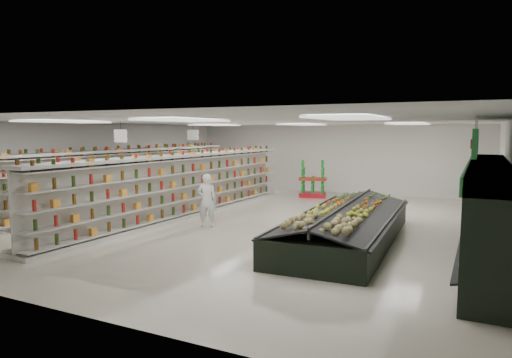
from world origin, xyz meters
The scene contains 16 objects.
floor centered at (0.00, 0.00, 0.00)m, with size 16.00×16.00×0.00m, color beige.
ceiling centered at (0.00, 0.00, 3.20)m, with size 14.00×16.00×0.02m, color white.
wall_back centered at (0.00, 8.00, 1.60)m, with size 14.00×0.02×3.20m, color white.
wall_front centered at (0.00, -8.00, 1.60)m, with size 14.00×0.02×3.20m, color white.
wall_left centered at (-7.00, 0.00, 1.60)m, with size 0.02×16.00×3.20m, color white.
wall_right centered at (7.00, 0.00, 1.60)m, with size 0.02×16.00×3.20m, color white.
produce_wall_case centered at (6.53, -1.50, 1.24)m, with size 0.93×8.00×2.20m.
aisle_sign_near centered at (-3.80, -2.00, 2.75)m, with size 0.52×0.06×0.75m.
aisle_sign_far centered at (-3.80, 2.00, 2.75)m, with size 0.52×0.06×0.75m.
hortifruti_banner centered at (6.25, -1.50, 2.65)m, with size 0.12×3.20×0.95m.
gondola_left centered at (-5.77, -0.32, 1.02)m, with size 1.49×12.88×2.23m.
gondola_center centered at (-2.69, -0.34, 0.98)m, with size 1.39×12.32×2.13m.
produce_island centered at (3.27, -1.33, 0.46)m, with size 2.74×6.87×1.01m.
soda_endcap centered at (-0.24, 6.03, 0.73)m, with size 1.35×1.08×1.51m.
shopper_main centered at (-1.00, -1.44, 0.82)m, with size 0.60×0.39×1.63m, color silver.
shopper_background centered at (-4.20, 2.47, 0.81)m, with size 0.78×0.48×1.61m, color tan.
Camera 1 is at (6.39, -12.98, 2.90)m, focal length 32.00 mm.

